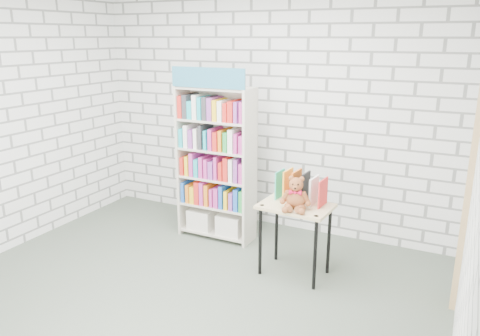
% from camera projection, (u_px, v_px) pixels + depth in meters
% --- Properties ---
extents(ground, '(4.50, 4.50, 0.00)m').
position_uv_depth(ground, '(179.00, 298.00, 4.23)').
color(ground, '#495346').
rests_on(ground, ground).
extents(room_shell, '(4.52, 4.02, 2.81)m').
position_uv_depth(room_shell, '(171.00, 101.00, 3.75)').
color(room_shell, silver).
rests_on(room_shell, ground).
extents(bookshelf, '(0.88, 0.34, 1.97)m').
position_uv_depth(bookshelf, '(217.00, 163.00, 5.31)').
color(bookshelf, beige).
rests_on(bookshelf, ground).
extents(display_table, '(0.71, 0.51, 0.73)m').
position_uv_depth(display_table, '(295.00, 215.00, 4.50)').
color(display_table, tan).
rests_on(display_table, ground).
extents(table_books, '(0.48, 0.24, 0.28)m').
position_uv_depth(table_books, '(301.00, 188.00, 4.53)').
color(table_books, '#29B296').
rests_on(table_books, display_table).
extents(teddy_bear, '(0.29, 0.28, 0.31)m').
position_uv_depth(teddy_bear, '(296.00, 196.00, 4.34)').
color(teddy_bear, brown).
rests_on(teddy_bear, display_table).
extents(door_trim, '(0.05, 0.12, 2.10)m').
position_uv_depth(door_trim, '(468.00, 193.00, 3.81)').
color(door_trim, tan).
rests_on(door_trim, ground).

